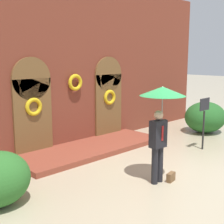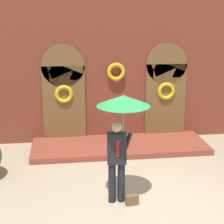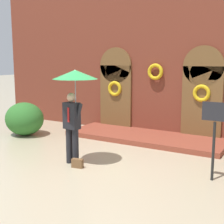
% 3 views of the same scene
% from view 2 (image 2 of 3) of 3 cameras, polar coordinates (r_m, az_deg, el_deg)
% --- Properties ---
extents(ground_plane, '(80.00, 80.00, 0.00)m').
position_cam_2_polar(ground_plane, '(8.54, 4.41, -12.88)').
color(ground_plane, tan).
extents(building_facade, '(14.00, 2.30, 5.60)m').
position_cam_2_polar(building_facade, '(11.69, 0.40, 8.70)').
color(building_facade, brown).
rests_on(building_facade, ground).
extents(person_with_umbrella, '(1.10, 1.10, 2.36)m').
position_cam_2_polar(person_with_umbrella, '(7.66, 1.48, -0.72)').
color(person_with_umbrella, black).
rests_on(person_with_umbrella, ground).
extents(handbag, '(0.30, 0.17, 0.22)m').
position_cam_2_polar(handbag, '(8.20, 3.06, -13.25)').
color(handbag, brown).
rests_on(handbag, ground).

